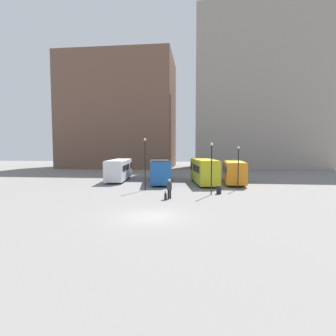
{
  "coord_description": "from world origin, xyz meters",
  "views": [
    {
      "loc": [
        3.23,
        -17.59,
        4.66
      ],
      "look_at": [
        -0.31,
        14.47,
        2.34
      ],
      "focal_mm": 28.0,
      "sensor_mm": 36.0,
      "label": 1
    }
  ],
  "objects_px": {
    "bus_3": "(234,171)",
    "traveler": "(169,187)",
    "bus_2": "(204,170)",
    "lamp_post_2": "(212,164)",
    "bus_0": "(119,169)",
    "suitcase": "(166,196)",
    "lamp_post_1": "(238,164)",
    "bus_1": "(160,169)",
    "trash_bin": "(219,190)",
    "lamp_post_0": "(145,160)"
  },
  "relations": [
    {
      "from": "lamp_post_1",
      "to": "bus_3",
      "type": "bearing_deg",
      "value": 87.32
    },
    {
      "from": "bus_1",
      "to": "suitcase",
      "type": "bearing_deg",
      "value": -178.77
    },
    {
      "from": "traveler",
      "to": "bus_3",
      "type": "bearing_deg",
      "value": -23.61
    },
    {
      "from": "bus_2",
      "to": "lamp_post_2",
      "type": "xyz_separation_m",
      "value": [
        0.55,
        -8.81,
        1.36
      ]
    },
    {
      "from": "lamp_post_1",
      "to": "lamp_post_2",
      "type": "relative_size",
      "value": 0.94
    },
    {
      "from": "bus_0",
      "to": "traveler",
      "type": "distance_m",
      "value": 16.23
    },
    {
      "from": "bus_1",
      "to": "bus_3",
      "type": "relative_size",
      "value": 1.33
    },
    {
      "from": "bus_3",
      "to": "traveler",
      "type": "height_order",
      "value": "bus_3"
    },
    {
      "from": "bus_0",
      "to": "lamp_post_0",
      "type": "bearing_deg",
      "value": -153.37
    },
    {
      "from": "suitcase",
      "to": "lamp_post_0",
      "type": "xyz_separation_m",
      "value": [
        -2.93,
        5.16,
        3.17
      ]
    },
    {
      "from": "bus_1",
      "to": "lamp_post_2",
      "type": "relative_size",
      "value": 2.31
    },
    {
      "from": "bus_1",
      "to": "bus_3",
      "type": "xyz_separation_m",
      "value": [
        10.34,
        -0.69,
        -0.11
      ]
    },
    {
      "from": "bus_1",
      "to": "lamp_post_0",
      "type": "relative_size",
      "value": 2.08
    },
    {
      "from": "lamp_post_0",
      "to": "lamp_post_1",
      "type": "distance_m",
      "value": 10.76
    },
    {
      "from": "bus_3",
      "to": "traveler",
      "type": "distance_m",
      "value": 14.31
    },
    {
      "from": "bus_0",
      "to": "suitcase",
      "type": "distance_m",
      "value": 16.46
    },
    {
      "from": "bus_1",
      "to": "bus_2",
      "type": "distance_m",
      "value": 6.42
    },
    {
      "from": "lamp_post_1",
      "to": "trash_bin",
      "type": "height_order",
      "value": "lamp_post_1"
    },
    {
      "from": "bus_2",
      "to": "traveler",
      "type": "bearing_deg",
      "value": 154.35
    },
    {
      "from": "bus_3",
      "to": "trash_bin",
      "type": "xyz_separation_m",
      "value": [
        -2.72,
        -8.93,
        -1.22
      ]
    },
    {
      "from": "bus_0",
      "to": "bus_1",
      "type": "relative_size",
      "value": 0.8
    },
    {
      "from": "bus_2",
      "to": "suitcase",
      "type": "bearing_deg",
      "value": 153.52
    },
    {
      "from": "bus_0",
      "to": "bus_2",
      "type": "height_order",
      "value": "bus_2"
    },
    {
      "from": "bus_1",
      "to": "lamp_post_1",
      "type": "relative_size",
      "value": 2.46
    },
    {
      "from": "suitcase",
      "to": "lamp_post_1",
      "type": "height_order",
      "value": "lamp_post_1"
    },
    {
      "from": "bus_1",
      "to": "bus_2",
      "type": "relative_size",
      "value": 1.26
    },
    {
      "from": "traveler",
      "to": "lamp_post_1",
      "type": "bearing_deg",
      "value": -39.3
    },
    {
      "from": "bus_0",
      "to": "bus_1",
      "type": "height_order",
      "value": "bus_1"
    },
    {
      "from": "traveler",
      "to": "trash_bin",
      "type": "bearing_deg",
      "value": -48.31
    },
    {
      "from": "bus_1",
      "to": "traveler",
      "type": "distance_m",
      "value": 13.13
    },
    {
      "from": "suitcase",
      "to": "bus_3",
      "type": "bearing_deg",
      "value": -23.8
    },
    {
      "from": "bus_3",
      "to": "trash_bin",
      "type": "relative_size",
      "value": 10.87
    },
    {
      "from": "bus_1",
      "to": "bus_0",
      "type": "bearing_deg",
      "value": 74.24
    },
    {
      "from": "lamp_post_0",
      "to": "trash_bin",
      "type": "distance_m",
      "value": 8.79
    },
    {
      "from": "bus_0",
      "to": "trash_bin",
      "type": "distance_m",
      "value": 17.3
    },
    {
      "from": "lamp_post_2",
      "to": "trash_bin",
      "type": "xyz_separation_m",
      "value": [
        0.83,
        0.68,
        -2.72
      ]
    },
    {
      "from": "bus_1",
      "to": "suitcase",
      "type": "distance_m",
      "value": 13.53
    },
    {
      "from": "bus_2",
      "to": "bus_1",
      "type": "bearing_deg",
      "value": 68.01
    },
    {
      "from": "lamp_post_0",
      "to": "bus_2",
      "type": "bearing_deg",
      "value": 44.31
    },
    {
      "from": "bus_1",
      "to": "lamp_post_2",
      "type": "bearing_deg",
      "value": -155.83
    },
    {
      "from": "bus_2",
      "to": "trash_bin",
      "type": "distance_m",
      "value": 8.36
    },
    {
      "from": "bus_3",
      "to": "lamp_post_0",
      "type": "distance_m",
      "value": 13.23
    },
    {
      "from": "suitcase",
      "to": "lamp_post_0",
      "type": "bearing_deg",
      "value": 38.02
    },
    {
      "from": "lamp_post_2",
      "to": "lamp_post_1",
      "type": "bearing_deg",
      "value": 51.56
    },
    {
      "from": "traveler",
      "to": "lamp_post_1",
      "type": "relative_size",
      "value": 0.37
    },
    {
      "from": "traveler",
      "to": "suitcase",
      "type": "height_order",
      "value": "traveler"
    },
    {
      "from": "lamp_post_2",
      "to": "traveler",
      "type": "bearing_deg",
      "value": -148.08
    },
    {
      "from": "lamp_post_1",
      "to": "lamp_post_2",
      "type": "bearing_deg",
      "value": -128.44
    },
    {
      "from": "traveler",
      "to": "lamp_post_2",
      "type": "xyz_separation_m",
      "value": [
        4.04,
        2.52,
        2.05
      ]
    },
    {
      "from": "lamp_post_2",
      "to": "lamp_post_0",
      "type": "bearing_deg",
      "value": 162.95
    }
  ]
}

